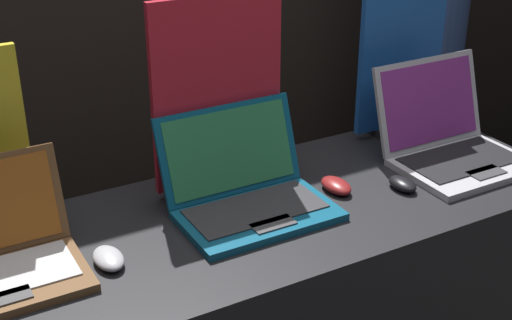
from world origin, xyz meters
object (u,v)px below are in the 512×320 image
promo_stand_back (401,58)px  promo_stand_middle (218,99)px  laptop_back (451,140)px  person_bystander (421,53)px  mouse_middle (336,186)px  mouse_front (108,258)px  mouse_back (402,184)px  laptop_middle (247,189)px

promo_stand_back → promo_stand_middle: bearing=-174.8°
laptop_back → person_bystander: person_bystander is taller
mouse_middle → mouse_front: bearing=-176.6°
promo_stand_middle → mouse_back: bearing=-32.3°
mouse_middle → promo_stand_middle: bearing=144.0°
laptop_middle → promo_stand_back: 0.72m
mouse_front → promo_stand_middle: size_ratio=0.21×
laptop_back → promo_stand_back: 0.31m
mouse_middle → person_bystander: bearing=37.9°
mouse_front → mouse_back: same height
mouse_front → mouse_back: (0.82, -0.04, -0.00)m
mouse_front → laptop_middle: laptop_middle is taller
mouse_front → mouse_middle: 0.66m
mouse_middle → promo_stand_middle: 0.40m
promo_stand_middle → laptop_back: (0.66, -0.19, -0.19)m
mouse_middle → mouse_back: size_ratio=1.14×
mouse_front → mouse_back: size_ratio=1.15×
mouse_middle → promo_stand_middle: size_ratio=0.20×
promo_stand_back → person_bystander: 0.73m
mouse_middle → person_bystander: 1.18m
mouse_front → laptop_back: size_ratio=0.29×
promo_stand_middle → person_bystander: (1.19, 0.54, -0.19)m
laptop_middle → laptop_back: size_ratio=1.03×
mouse_back → person_bystander: 1.11m
person_bystander → mouse_front: bearing=-154.3°
laptop_middle → promo_stand_back: bearing=18.0°
mouse_middle → promo_stand_back: 0.53m
mouse_front → promo_stand_middle: (0.40, 0.23, 0.24)m
mouse_front → promo_stand_back: (1.06, 0.29, 0.23)m
laptop_middle → promo_stand_middle: 0.25m
mouse_middle → promo_stand_middle: (-0.26, 0.19, 0.24)m
laptop_middle → mouse_front: bearing=-169.9°
laptop_back → mouse_back: laptop_back is taller
promo_stand_middle → mouse_middle: bearing=-36.0°
mouse_back → promo_stand_back: 0.47m
laptop_middle → person_bystander: (1.19, 0.69, 0.00)m
laptop_middle → mouse_middle: size_ratio=3.64×
mouse_front → promo_stand_back: size_ratio=0.21×
person_bystander → mouse_back: bearing=-133.6°
laptop_back → promo_stand_back: promo_stand_back is taller
laptop_middle → mouse_back: (0.42, -0.11, -0.04)m
laptop_middle → promo_stand_middle: promo_stand_middle is taller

